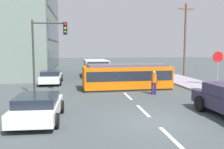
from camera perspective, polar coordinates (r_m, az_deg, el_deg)
name	(u,v)px	position (r m, az deg, el deg)	size (l,w,h in m)	color
ground_plane	(118,87)	(20.95, 1.43, -2.85)	(120.00, 120.00, 0.00)	#3E4648
sidewalk_curb_right	(221,93)	(19.57, 23.56, -3.81)	(3.20, 36.00, 0.14)	gray
lane_stripe_0	(171,138)	(9.64, 13.40, -13.93)	(0.16, 2.40, 0.01)	silver
lane_stripe_1	(143,111)	(13.28, 7.08, -8.20)	(0.16, 2.40, 0.01)	silver
lane_stripe_2	(128,96)	(17.08, 3.61, -4.92)	(0.16, 2.40, 0.01)	silver
lane_stripe_3	(111,80)	(25.71, -0.32, -1.15)	(0.16, 2.40, 0.01)	silver
lane_stripe_4	(104,74)	(31.63, -1.75, 0.23)	(0.16, 2.40, 0.01)	silver
streetcar_tram	(127,76)	(19.78, 3.37, -0.37)	(6.97, 2.83, 2.00)	#DB640A
city_bus	(96,67)	(28.09, -3.72, 1.66)	(2.66, 5.14, 1.90)	#B3BDB6
pedestrian_crossing	(154,81)	(17.70, 9.58, -1.52)	(0.46, 0.36, 1.67)	navy
parked_sedan_near	(38,107)	(11.78, -16.60, -7.17)	(2.16, 4.14, 1.19)	silver
parked_sedan_mid	(51,77)	(23.52, -13.76, -0.50)	(2.02, 4.51, 1.19)	silver
stop_sign	(218,63)	(18.97, 23.01, 2.38)	(0.76, 0.07, 2.88)	gray
traffic_light_mast	(47,43)	(17.73, -14.71, 6.88)	(2.39, 0.33, 5.14)	#333333
utility_pole_mid	(185,39)	(29.90, 16.36, 7.85)	(1.80, 0.24, 8.21)	brown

